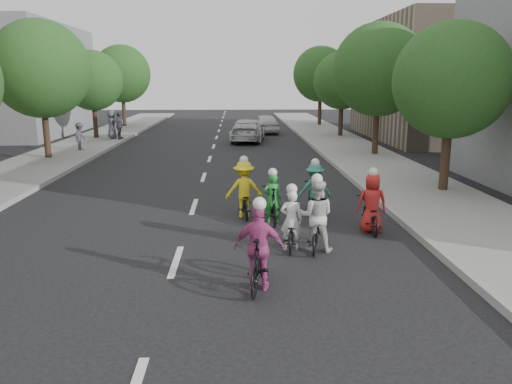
{
  "coord_description": "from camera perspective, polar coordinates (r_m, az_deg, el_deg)",
  "views": [
    {
      "loc": [
        1.37,
        -10.64,
        3.97
      ],
      "look_at": [
        1.91,
        2.61,
        1.0
      ],
      "focal_mm": 35.0,
      "sensor_mm": 36.0,
      "label": 1
    }
  ],
  "objects": [
    {
      "name": "tree_r_0",
      "position": [
        18.77,
        21.46,
        11.76
      ],
      "size": [
        4.0,
        4.0,
        5.97
      ],
      "color": "black",
      "rests_on": "ground"
    },
    {
      "name": "spectator_1",
      "position": [
        34.52,
        -15.35,
        7.33
      ],
      "size": [
        0.6,
        1.12,
        1.81
      ],
      "primitive_type": "imported",
      "rotation": [
        0.0,
        0.0,
        1.42
      ],
      "color": "#474853",
      "rests_on": "sidewalk_left"
    },
    {
      "name": "tree_r_3",
      "position": [
        44.86,
        7.4,
        13.22
      ],
      "size": [
        4.8,
        4.8,
        6.93
      ],
      "color": "black",
      "rests_on": "ground"
    },
    {
      "name": "bldg_sw",
      "position": [
        42.36,
        -27.1,
        11.31
      ],
      "size": [
        10.0,
        14.0,
        8.0
      ],
      "primitive_type": "cube",
      "color": "slate",
      "rests_on": "ground"
    },
    {
      "name": "follow_car_lead",
      "position": [
        33.33,
        -0.93,
        7.06
      ],
      "size": [
        2.65,
        5.3,
        1.48
      ],
      "primitive_type": "imported",
      "rotation": [
        0.0,
        0.0,
        3.02
      ],
      "color": "silver",
      "rests_on": "ground"
    },
    {
      "name": "cyclist_3",
      "position": [
        15.17,
        6.67,
        -0.07
      ],
      "size": [
        1.03,
        1.69,
        1.71
      ],
      "rotation": [
        0.0,
        0.0,
        3.17
      ],
      "color": "black",
      "rests_on": "ground"
    },
    {
      "name": "tree_l_5",
      "position": [
        44.68,
        -15.09,
        12.9
      ],
      "size": [
        4.8,
        4.8,
        6.93
      ],
      "color": "black",
      "rests_on": "ground"
    },
    {
      "name": "cyclist_1",
      "position": [
        11.93,
        6.83,
        -3.49
      ],
      "size": [
        0.95,
        1.67,
        1.87
      ],
      "rotation": [
        0.0,
        0.0,
        2.94
      ],
      "color": "black",
      "rests_on": "ground"
    },
    {
      "name": "spectator_0",
      "position": [
        29.81,
        -19.47,
        6.04
      ],
      "size": [
        0.72,
        1.08,
        1.55
      ],
      "primitive_type": "imported",
      "rotation": [
        0.0,
        0.0,
        1.42
      ],
      "color": "#454450",
      "rests_on": "sidewalk_left"
    },
    {
      "name": "cyclist_0",
      "position": [
        14.14,
        1.88,
        -1.23
      ],
      "size": [
        0.57,
        1.79,
        1.6
      ],
      "rotation": [
        0.0,
        0.0,
        3.18
      ],
      "color": "black",
      "rests_on": "ground"
    },
    {
      "name": "bldg_se",
      "position": [
        37.6,
        21.04,
        11.85
      ],
      "size": [
        10.0,
        14.0,
        8.0
      ],
      "primitive_type": "cube",
      "color": "gray",
      "rests_on": "ground"
    },
    {
      "name": "cyclist_2",
      "position": [
        14.76,
        -1.38,
        -0.27
      ],
      "size": [
        1.14,
        1.76,
        1.84
      ],
      "rotation": [
        0.0,
        0.0,
        3.22
      ],
      "color": "black",
      "rests_on": "ground"
    },
    {
      "name": "tree_r_2",
      "position": [
        36.02,
        9.81,
        12.43
      ],
      "size": [
        4.0,
        4.0,
        5.97
      ],
      "color": "black",
      "rests_on": "ground"
    },
    {
      "name": "cyclist_6",
      "position": [
        9.7,
        0.38,
        -7.22
      ],
      "size": [
        1.05,
        1.86,
        1.84
      ],
      "rotation": [
        0.0,
        0.0,
        2.94
      ],
      "color": "black",
      "rests_on": "ground"
    },
    {
      "name": "cyclist_5",
      "position": [
        12.04,
        4.01,
        -4.08
      ],
      "size": [
        0.73,
        1.58,
        1.61
      ],
      "rotation": [
        0.0,
        0.0,
        3.01
      ],
      "color": "black",
      "rests_on": "ground"
    },
    {
      "name": "tree_r_1",
      "position": [
        27.28,
        13.87,
        13.42
      ],
      "size": [
        4.8,
        4.8,
        6.93
      ],
      "color": "black",
      "rests_on": "ground"
    },
    {
      "name": "ground",
      "position": [
        11.44,
        -9.13,
        -7.85
      ],
      "size": [
        120.0,
        120.0,
        0.0
      ],
      "primitive_type": "plane",
      "color": "black",
      "rests_on": "ground"
    },
    {
      "name": "sidewalk_left",
      "position": [
        23.0,
        -26.34,
        1.55
      ],
      "size": [
        4.0,
        80.0,
        0.15
      ],
      "primitive_type": "cube",
      "color": "gray",
      "rests_on": "ground"
    },
    {
      "name": "cyclist_4",
      "position": [
        13.66,
        13.0,
        -1.96
      ],
      "size": [
        0.81,
        1.73,
        1.76
      ],
      "rotation": [
        0.0,
        0.0,
        3.1
      ],
      "color": "black",
      "rests_on": "ground"
    },
    {
      "name": "tree_l_4",
      "position": [
        35.94,
        -18.18,
        12.0
      ],
      "size": [
        4.0,
        4.0,
        5.97
      ],
      "color": "black",
      "rests_on": "ground"
    },
    {
      "name": "tree_l_3",
      "position": [
        27.37,
        -23.4,
        12.76
      ],
      "size": [
        4.8,
        4.8,
        6.93
      ],
      "color": "black",
      "rests_on": "ground"
    },
    {
      "name": "sidewalk_right",
      "position": [
        22.03,
        15.24,
        1.99
      ],
      "size": [
        4.0,
        80.0,
        0.15
      ],
      "primitive_type": "cube",
      "color": "gray",
      "rests_on": "ground"
    },
    {
      "name": "curb_right",
      "position": [
        21.52,
        10.28,
        2.03
      ],
      "size": [
        0.18,
        80.0,
        0.18
      ],
      "primitive_type": "cube",
      "color": "#999993",
      "rests_on": "ground"
    },
    {
      "name": "follow_car_trail",
      "position": [
        38.82,
        1.01,
        7.84
      ],
      "size": [
        2.22,
        4.48,
        1.47
      ],
      "primitive_type": "imported",
      "rotation": [
        0.0,
        0.0,
        3.26
      ],
      "color": "silver",
      "rests_on": "ground"
    },
    {
      "name": "spectator_2",
      "position": [
        34.94,
        -16.16,
        7.42
      ],
      "size": [
        0.74,
        1.01,
        1.9
      ],
      "primitive_type": "imported",
      "rotation": [
        0.0,
        0.0,
        1.72
      ],
      "color": "#53515E",
      "rests_on": "sidewalk_left"
    },
    {
      "name": "curb_left",
      "position": [
        22.27,
        -21.75,
        1.68
      ],
      "size": [
        0.18,
        80.0,
        0.18
      ],
      "primitive_type": "cube",
      "color": "#999993",
      "rests_on": "ground"
    }
  ]
}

